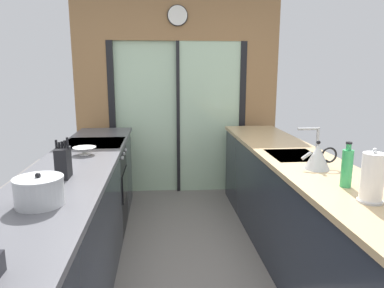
{
  "coord_description": "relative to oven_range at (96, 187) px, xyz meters",
  "views": [
    {
      "loc": [
        -0.25,
        -2.31,
        1.62
      ],
      "look_at": [
        0.04,
        0.83,
        0.97
      ],
      "focal_mm": 33.25,
      "sensor_mm": 36.0,
      "label": 1
    }
  ],
  "objects": [
    {
      "name": "ground_plane",
      "position": [
        0.91,
        -0.65,
        -0.47
      ],
      "size": [
        5.04,
        7.6,
        0.02
      ],
      "primitive_type": "cube",
      "color": "slate"
    },
    {
      "name": "back_wall_unit",
      "position": [
        0.91,
        1.15,
        1.07
      ],
      "size": [
        2.64,
        0.12,
        2.7
      ],
      "color": "olive",
      "rests_on": "ground_plane"
    },
    {
      "name": "left_counter_run",
      "position": [
        -0.0,
        -1.12,
        0.01
      ],
      "size": [
        0.62,
        3.8,
        0.92
      ],
      "color": "#1E232D",
      "rests_on": "ground_plane"
    },
    {
      "name": "right_counter_run",
      "position": [
        1.82,
        -0.95,
        0.01
      ],
      "size": [
        0.62,
        3.8,
        0.92
      ],
      "color": "#1E232D",
      "rests_on": "ground_plane"
    },
    {
      "name": "sink_faucet",
      "position": [
        1.96,
        -0.7,
        0.62
      ],
      "size": [
        0.19,
        0.02,
        0.24
      ],
      "color": "#B7BABC",
      "rests_on": "right_counter_run"
    },
    {
      "name": "oven_range",
      "position": [
        0.0,
        0.0,
        0.0
      ],
      "size": [
        0.6,
        0.6,
        0.92
      ],
      "color": "black",
      "rests_on": "ground_plane"
    },
    {
      "name": "mixing_bowl",
      "position": [
        0.02,
        -0.53,
        0.5
      ],
      "size": [
        0.2,
        0.2,
        0.07
      ],
      "color": "silver",
      "rests_on": "left_counter_run"
    },
    {
      "name": "knife_block",
      "position": [
        0.02,
        -1.2,
        0.57
      ],
      "size": [
        0.09,
        0.14,
        0.28
      ],
      "color": "black",
      "rests_on": "left_counter_run"
    },
    {
      "name": "stock_pot",
      "position": [
        0.02,
        -1.7,
        0.54
      ],
      "size": [
        0.26,
        0.26,
        0.18
      ],
      "color": "#B7BABC",
      "rests_on": "left_counter_run"
    },
    {
      "name": "kettle",
      "position": [
        1.8,
        -1.15,
        0.56
      ],
      "size": [
        0.27,
        0.18,
        0.21
      ],
      "color": "#B7BABC",
      "rests_on": "right_counter_run"
    },
    {
      "name": "soap_bottle",
      "position": [
        1.8,
        -1.55,
        0.59
      ],
      "size": [
        0.07,
        0.07,
        0.28
      ],
      "color": "#339E56",
      "rests_on": "right_counter_run"
    },
    {
      "name": "paper_towel_roll",
      "position": [
        1.8,
        -1.81,
        0.6
      ],
      "size": [
        0.14,
        0.14,
        0.3
      ],
      "color": "#B7BABC",
      "rests_on": "right_counter_run"
    }
  ]
}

